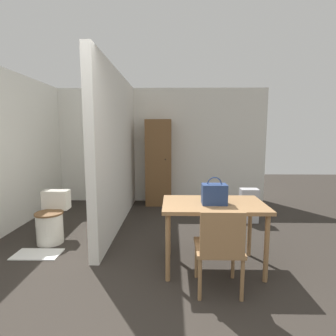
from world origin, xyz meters
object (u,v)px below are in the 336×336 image
(dining_table, at_px, (213,210))
(space_heater, at_px, (249,205))
(handbag, at_px, (214,194))
(wooden_cabinet, at_px, (159,163))
(wooden_chair, at_px, (220,247))
(toilet, at_px, (52,220))

(dining_table, bearing_deg, space_heater, 61.19)
(handbag, distance_m, wooden_cabinet, 2.86)
(space_heater, bearing_deg, wooden_cabinet, 144.71)
(wooden_chair, relative_size, wooden_cabinet, 0.47)
(dining_table, distance_m, wooden_chair, 0.53)
(wooden_cabinet, relative_size, space_heater, 3.11)
(wooden_chair, height_order, space_heater, wooden_chair)
(wooden_chair, xyz_separation_m, space_heater, (0.87, 2.06, -0.17))
(toilet, height_order, space_heater, toilet)
(dining_table, xyz_separation_m, space_heater, (0.86, 1.57, -0.38))
(wooden_chair, bearing_deg, space_heater, 67.63)
(toilet, height_order, handbag, handbag)
(toilet, relative_size, space_heater, 1.20)
(handbag, bearing_deg, wooden_chair, -91.23)
(toilet, bearing_deg, dining_table, -17.63)
(dining_table, relative_size, toilet, 1.62)
(wooden_chair, bearing_deg, handbag, 89.38)
(wooden_cabinet, bearing_deg, space_heater, -35.29)
(dining_table, xyz_separation_m, toilet, (-2.17, 0.69, -0.36))
(handbag, relative_size, space_heater, 0.52)
(dining_table, relative_size, wooden_cabinet, 0.62)
(wooden_chair, bearing_deg, toilet, 151.91)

